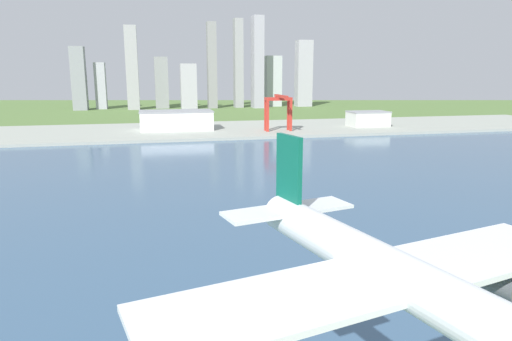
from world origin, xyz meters
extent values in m
plane|color=#537239|center=(0.00, 300.00, 0.00)|extent=(2400.00, 2400.00, 0.00)
cube|color=#385675|center=(0.00, 240.00, 0.07)|extent=(840.00, 360.00, 0.15)
cube|color=#999F93|center=(0.00, 490.00, 1.25)|extent=(840.00, 140.00, 2.50)
cylinder|color=silver|center=(-28.36, 63.81, 41.05)|extent=(12.17, 37.54, 3.79)
cube|color=silver|center=(-28.78, 65.65, 40.48)|extent=(39.99, 16.88, 0.50)
cube|color=#0C5947|center=(-32.17, 80.32, 45.22)|extent=(1.50, 4.52, 9.10)
cube|color=silver|center=(-32.17, 80.32, 41.81)|extent=(14.66, 7.21, 0.36)
cylinder|color=#4C4F54|center=(-17.85, 67.01, 38.40)|extent=(3.22, 5.61, 2.09)
cube|color=#B72D23|center=(62.32, 453.31, 16.98)|extent=(2.20, 2.20, 28.95)
cube|color=#B72D23|center=(85.09, 453.31, 16.98)|extent=(2.20, 2.20, 28.95)
cube|color=#B72D23|center=(62.32, 461.31, 16.98)|extent=(2.20, 2.20, 28.95)
cube|color=#B72D23|center=(85.09, 461.31, 16.98)|extent=(2.20, 2.20, 28.95)
cube|color=#B72D23|center=(73.70, 457.31, 32.85)|extent=(25.16, 10.00, 2.80)
cube|color=#B72D23|center=(73.70, 447.85, 35.65)|extent=(2.60, 37.82, 2.60)
cube|color=white|center=(-20.66, 489.01, 11.22)|extent=(68.61, 36.40, 17.43)
cube|color=gray|center=(-20.66, 489.01, 20.53)|extent=(69.98, 37.13, 1.20)
cube|color=silver|center=(175.80, 474.45, 9.71)|extent=(39.17, 25.97, 14.42)
cube|color=gray|center=(175.80, 474.45, 17.52)|extent=(39.96, 26.49, 1.20)
cube|color=gray|center=(-150.66, 808.28, 48.81)|extent=(21.19, 23.18, 97.63)
cube|color=#A5A7B1|center=(-120.88, 828.83, 37.04)|extent=(16.75, 22.85, 74.08)
cube|color=#9A999E|center=(-69.25, 802.96, 64.94)|extent=(18.60, 23.96, 129.87)
cube|color=gray|center=(-23.83, 817.89, 41.68)|extent=(21.58, 16.00, 83.36)
cube|color=#A7A5AE|center=(19.10, 806.21, 36.22)|extent=(25.78, 22.48, 72.43)
cube|color=gray|center=(58.28, 805.96, 69.34)|extent=(14.63, 18.69, 138.68)
cube|color=gray|center=(103.82, 811.32, 72.75)|extent=(14.27, 19.63, 145.51)
cube|color=#9A98A5|center=(132.91, 794.61, 74.36)|extent=(16.81, 27.98, 148.73)
cube|color=#AEB5B6|center=(167.94, 824.06, 43.41)|extent=(27.42, 19.86, 86.81)
cube|color=#A3A1AB|center=(219.60, 810.94, 56.39)|extent=(26.46, 21.65, 112.79)
camera|label=1|loc=(-46.06, 35.71, 55.90)|focal=32.14mm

